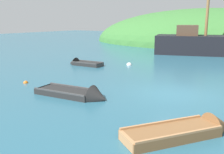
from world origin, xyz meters
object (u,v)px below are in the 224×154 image
(rowboat_center, at_px, (82,64))
(buoy_orange, at_px, (26,83))
(buoy_white, at_px, (129,65))
(rowboat_far, at_px, (78,95))
(rowboat_outer_left, at_px, (188,132))

(rowboat_center, relative_size, buoy_orange, 11.03)
(buoy_orange, relative_size, buoy_white, 0.66)
(rowboat_center, xyz_separation_m, rowboat_far, (5.74, -7.11, 0.00))
(rowboat_center, xyz_separation_m, rowboat_outer_left, (11.50, -8.38, 0.02))
(rowboat_outer_left, bearing_deg, rowboat_far, 112.10)
(rowboat_center, height_order, buoy_orange, rowboat_center)
(buoy_orange, xyz_separation_m, buoy_white, (1.96, 8.81, 0.00))
(rowboat_far, xyz_separation_m, buoy_white, (-2.51, 9.23, -0.08))
(buoy_orange, height_order, buoy_white, buoy_white)
(rowboat_far, bearing_deg, rowboat_center, 123.08)
(rowboat_far, xyz_separation_m, buoy_orange, (-4.47, 0.42, -0.08))
(rowboat_center, distance_m, rowboat_far, 9.14)
(buoy_orange, bearing_deg, rowboat_outer_left, -9.38)
(rowboat_far, height_order, buoy_white, rowboat_far)
(rowboat_outer_left, height_order, buoy_orange, rowboat_outer_left)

